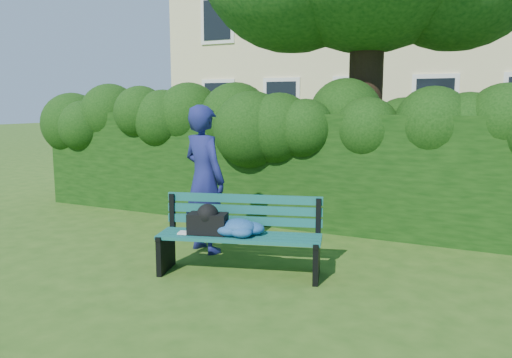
% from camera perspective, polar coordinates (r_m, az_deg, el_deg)
% --- Properties ---
extents(ground, '(80.00, 80.00, 0.00)m').
position_cam_1_polar(ground, '(6.42, -2.36, -9.15)').
color(ground, '#305918').
rests_on(ground, ground).
extents(hedge, '(10.00, 1.00, 1.80)m').
position_cam_1_polar(hedge, '(8.18, 4.88, 1.16)').
color(hedge, black).
rests_on(hedge, ground).
extents(park_bench, '(1.94, 1.05, 0.89)m').
position_cam_1_polar(park_bench, '(5.78, -2.52, -5.98)').
color(park_bench, '#104F51').
rests_on(park_bench, ground).
extents(man_reading, '(0.83, 0.69, 1.94)m').
position_cam_1_polar(man_reading, '(6.60, -5.94, -0.01)').
color(man_reading, navy).
rests_on(man_reading, ground).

